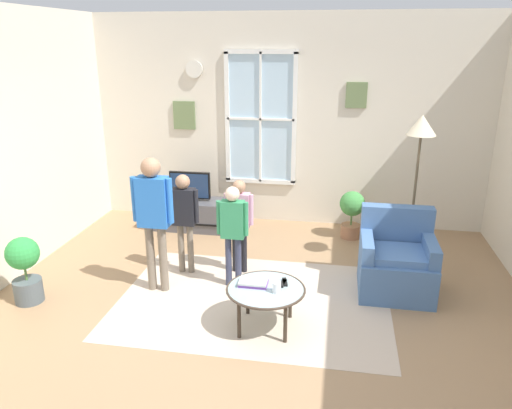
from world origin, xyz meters
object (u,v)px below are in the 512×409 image
object	(u,v)px
remote_near_books	(285,282)
person_blue_shirt	(153,210)
book_stack	(253,282)
remote_near_cup	(283,283)
armchair	(396,262)
potted_plant_corner	(25,267)
television	(190,186)
person_pink_shirt	(239,216)
coffee_table	(266,291)
cup	(277,287)
floor_lamp	(420,141)
person_green_shirt	(233,225)
potted_plant_by_window	(352,211)
person_black_shirt	(184,212)
tv_stand	(191,214)

from	to	relation	value
remote_near_books	person_blue_shirt	bearing A→B (deg)	164.29
book_stack	remote_near_cup	world-z (taller)	book_stack
armchair	potted_plant_corner	xyz separation A→B (m)	(-3.73, -0.89, 0.06)
television	person_pink_shirt	xyz separation A→B (m)	(0.96, -1.24, 0.06)
coffee_table	potted_plant_corner	world-z (taller)	potted_plant_corner
cup	person_blue_shirt	world-z (taller)	person_blue_shirt
floor_lamp	cup	bearing A→B (deg)	-129.90
book_stack	person_green_shirt	distance (m)	0.83
potted_plant_by_window	potted_plant_corner	xyz separation A→B (m)	(-3.28, -2.32, 0.01)
armchair	potted_plant_by_window	xyz separation A→B (m)	(-0.45, 1.43, 0.06)
remote_near_books	floor_lamp	distance (m)	2.22
person_black_shirt	potted_plant_by_window	distance (m)	2.37
book_stack	potted_plant_corner	bearing A→B (deg)	179.69
television	remote_near_books	xyz separation A→B (m)	(1.59, -2.21, -0.22)
person_blue_shirt	potted_plant_corner	xyz separation A→B (m)	(-1.23, -0.47, -0.53)
floor_lamp	television	bearing A→B (deg)	164.93
armchair	coffee_table	bearing A→B (deg)	-142.79
armchair	person_pink_shirt	distance (m)	1.77
armchair	person_black_shirt	xyz separation A→B (m)	(-2.33, 0.04, 0.41)
cup	potted_plant_corner	world-z (taller)	potted_plant_corner
tv_stand	remote_near_books	distance (m)	2.74
armchair	person_green_shirt	xyz separation A→B (m)	(-1.72, -0.20, 0.38)
floor_lamp	person_blue_shirt	bearing A→B (deg)	-159.06
potted_plant_corner	person_blue_shirt	bearing A→B (deg)	20.82
tv_stand	person_blue_shirt	distance (m)	1.96
tv_stand	book_stack	xyz separation A→B (m)	(1.31, -2.30, 0.22)
coffee_table	remote_near_books	world-z (taller)	remote_near_books
television	person_black_shirt	world-z (taller)	person_black_shirt
coffee_table	remote_near_cup	distance (m)	0.18
coffee_table	person_blue_shirt	distance (m)	1.46
coffee_table	person_pink_shirt	xyz separation A→B (m)	(-0.48, 1.11, 0.31)
television	potted_plant_by_window	distance (m)	2.25
cup	potted_plant_corner	xyz separation A→B (m)	(-2.58, 0.12, -0.07)
coffee_table	remote_near_books	xyz separation A→B (m)	(0.16, 0.13, 0.04)
television	person_blue_shirt	distance (m)	1.85
remote_near_cup	potted_plant_by_window	xyz separation A→B (m)	(0.66, 2.28, -0.03)
armchair	potted_plant_corner	world-z (taller)	armchair
coffee_table	floor_lamp	world-z (taller)	floor_lamp
remote_near_cup	remote_near_books	bearing A→B (deg)	67.01
coffee_table	cup	xyz separation A→B (m)	(0.11, -0.05, 0.08)
remote_near_cup	floor_lamp	world-z (taller)	floor_lamp
television	book_stack	xyz separation A→B (m)	(1.31, -2.29, -0.20)
cup	armchair	bearing A→B (deg)	41.23
cup	potted_plant_corner	size ratio (longest dim) A/B	0.14
floor_lamp	potted_plant_by_window	bearing A→B (deg)	128.69
tv_stand	remote_near_cup	distance (m)	2.75
tv_stand	remote_near_cup	world-z (taller)	remote_near_cup
remote_near_cup	person_black_shirt	size ratio (longest dim) A/B	0.12
potted_plant_by_window	floor_lamp	bearing A→B (deg)	-51.31
person_black_shirt	person_green_shirt	world-z (taller)	person_black_shirt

